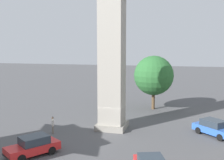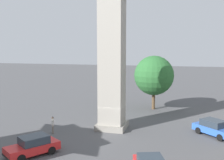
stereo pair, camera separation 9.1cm
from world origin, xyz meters
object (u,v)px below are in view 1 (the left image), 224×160
(car_blue_kerb, at_px, (33,146))
(tree, at_px, (154,75))
(car_silver_kerb, at_px, (214,128))
(pedestrian, at_px, (53,123))

(car_blue_kerb, distance_m, tree, 20.27)
(car_silver_kerb, bearing_deg, pedestrian, -167.19)
(pedestrian, bearing_deg, car_blue_kerb, -78.55)
(car_silver_kerb, distance_m, tree, 12.57)
(pedestrian, bearing_deg, car_silver_kerb, 12.81)
(tree, bearing_deg, car_blue_kerb, -111.54)
(pedestrian, xyz_separation_m, tree, (8.38, 13.20, 3.66))
(car_blue_kerb, distance_m, pedestrian, 5.41)
(car_blue_kerb, bearing_deg, tree, 68.46)
(car_blue_kerb, height_order, pedestrian, pedestrian)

